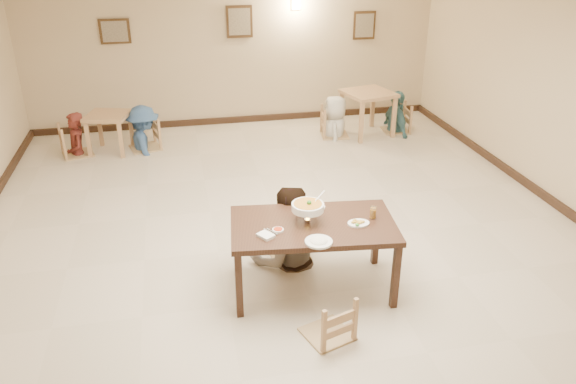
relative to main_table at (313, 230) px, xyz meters
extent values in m
plane|color=beige|center=(-0.07, 0.96, -0.73)|extent=(10.00, 10.00, 0.00)
plane|color=#CBB390|center=(-0.07, 5.96, 0.77)|extent=(10.00, 0.00, 10.00)
cube|color=black|center=(-0.07, 5.93, -0.67)|extent=(8.00, 0.06, 0.12)
cube|color=black|center=(3.90, 0.96, -0.67)|extent=(0.06, 10.00, 0.12)
cube|color=#3A2614|center=(-2.27, 5.92, 1.17)|extent=(0.55, 0.03, 0.45)
cube|color=gray|center=(-2.27, 5.90, 1.17)|extent=(0.45, 0.01, 0.37)
cube|color=#3A2614|center=(0.03, 5.92, 1.27)|extent=(0.50, 0.03, 0.60)
cube|color=gray|center=(0.03, 5.90, 1.27)|extent=(0.41, 0.01, 0.49)
cube|color=#3A2614|center=(2.53, 5.92, 1.12)|extent=(0.45, 0.03, 0.55)
cube|color=gray|center=(2.53, 5.90, 1.12)|extent=(0.37, 0.01, 0.45)
cube|color=#FFD88C|center=(1.13, 5.92, 1.57)|extent=(0.16, 0.05, 0.22)
cube|color=#3A2116|center=(0.00, 0.00, 0.05)|extent=(1.84, 1.16, 0.06)
cube|color=#3A2116|center=(-0.85, -0.34, -0.36)|extent=(0.07, 0.07, 0.76)
cube|color=#3A2116|center=(0.76, -0.52, -0.36)|extent=(0.07, 0.07, 0.76)
cube|color=#3A2116|center=(-0.76, 0.52, -0.36)|extent=(0.07, 0.07, 0.76)
cube|color=#3A2116|center=(0.85, 0.34, -0.36)|extent=(0.07, 0.07, 0.76)
cube|color=tan|center=(-0.11, 0.76, -0.28)|extent=(0.47, 0.47, 0.05)
cube|color=tan|center=(-0.05, -0.82, -0.31)|extent=(0.43, 0.43, 0.05)
imported|color=gray|center=(-0.15, 0.64, 0.21)|extent=(0.97, 0.79, 1.90)
torus|color=silver|center=(-0.05, 0.03, 0.23)|extent=(0.27, 0.27, 0.01)
cylinder|color=silver|center=(-0.05, 0.03, 0.10)|extent=(0.07, 0.07, 0.04)
cone|color=#FFA526|center=(-0.05, 0.03, 0.15)|extent=(0.04, 0.04, 0.06)
cylinder|color=white|center=(-0.05, 0.03, 0.26)|extent=(0.34, 0.34, 0.08)
cylinder|color=#B16F1F|center=(-0.05, 0.03, 0.30)|extent=(0.30, 0.30, 0.02)
sphere|color=#2D7223|center=(-0.04, 0.02, 0.32)|extent=(0.05, 0.05, 0.05)
cylinder|color=silver|center=(0.08, 0.10, 0.33)|extent=(0.16, 0.10, 0.11)
cylinder|color=silver|center=(0.05, 0.09, 0.15)|extent=(0.01, 0.01, 0.15)
cylinder|color=silver|center=(-0.16, 0.09, 0.15)|extent=(0.01, 0.01, 0.15)
cylinder|color=silver|center=(-0.05, -0.09, 0.15)|extent=(0.01, 0.01, 0.15)
cylinder|color=white|center=(0.09, 0.33, 0.09)|extent=(0.26, 0.26, 0.02)
ellipsoid|color=white|center=(0.09, 0.33, 0.10)|extent=(0.17, 0.14, 0.06)
cylinder|color=white|center=(-0.05, -0.40, 0.09)|extent=(0.28, 0.28, 0.02)
ellipsoid|color=white|center=(-0.05, -0.40, 0.10)|extent=(0.18, 0.15, 0.06)
cylinder|color=white|center=(0.46, -0.12, 0.09)|extent=(0.23, 0.23, 0.02)
sphere|color=#2D7223|center=(0.42, -0.18, 0.11)|extent=(0.04, 0.04, 0.04)
cylinder|color=white|center=(-0.40, -0.08, 0.09)|extent=(0.12, 0.12, 0.02)
cylinder|color=#B2250A|center=(-0.40, -0.08, 0.10)|extent=(0.09, 0.09, 0.01)
cube|color=white|center=(-0.54, -0.18, 0.10)|extent=(0.19, 0.20, 0.03)
cube|color=silver|center=(-0.49, -0.10, 0.09)|extent=(0.10, 0.16, 0.01)
cube|color=silver|center=(-0.46, -0.10, 0.09)|extent=(0.10, 0.16, 0.01)
cylinder|color=white|center=(0.65, -0.02, 0.15)|extent=(0.07, 0.07, 0.13)
cylinder|color=orange|center=(0.65, -0.02, 0.14)|extent=(0.06, 0.06, 0.10)
cube|color=tan|center=(-2.48, 4.78, -0.07)|extent=(0.85, 0.85, 0.06)
cube|color=tan|center=(-2.83, 4.58, -0.42)|extent=(0.07, 0.07, 0.63)
cube|color=tan|center=(-2.28, 4.43, -0.42)|extent=(0.07, 0.07, 0.63)
cube|color=tan|center=(-2.68, 5.13, -0.42)|extent=(0.07, 0.07, 0.63)
cube|color=tan|center=(-2.13, 4.98, -0.42)|extent=(0.07, 0.07, 0.63)
cube|color=tan|center=(2.26, 4.71, 0.08)|extent=(1.02, 1.02, 0.06)
cube|color=tan|center=(2.00, 4.27, -0.34)|extent=(0.07, 0.07, 0.78)
cube|color=tan|center=(2.70, 4.44, -0.34)|extent=(0.07, 0.07, 0.78)
cube|color=tan|center=(1.83, 4.97, -0.34)|extent=(0.07, 0.07, 0.78)
cube|color=tan|center=(2.53, 5.14, -0.34)|extent=(0.07, 0.07, 0.78)
cube|color=tan|center=(-3.06, 4.74, -0.25)|extent=(0.49, 0.49, 0.05)
cube|color=tan|center=(-1.90, 4.80, -0.24)|extent=(0.50, 0.50, 0.05)
cube|color=tan|center=(1.64, 4.75, -0.24)|extent=(0.50, 0.50, 0.05)
cube|color=tan|center=(2.88, 4.76, -0.26)|extent=(0.49, 0.49, 0.05)
imported|color=maroon|center=(-3.06, 4.74, 0.03)|extent=(0.50, 0.63, 1.52)
imported|color=#355E99|center=(-1.90, 4.80, 0.06)|extent=(0.83, 1.14, 1.59)
imported|color=silver|center=(1.64, 4.75, 0.04)|extent=(0.66, 0.86, 1.56)
imported|color=teal|center=(2.88, 4.76, 0.07)|extent=(0.44, 0.96, 1.60)
camera|label=1|loc=(-1.33, -5.04, 2.94)|focal=35.00mm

